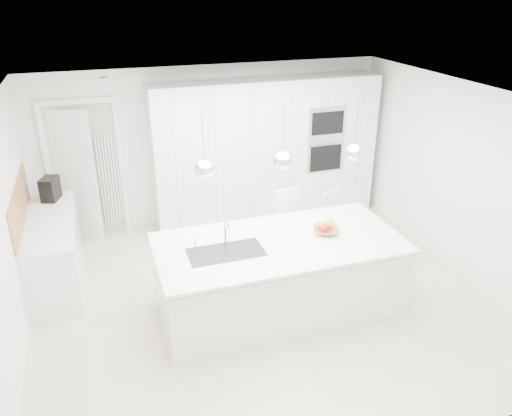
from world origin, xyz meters
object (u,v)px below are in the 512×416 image
object	(u,v)px
fruit_bowl	(326,230)
bar_stool_left	(289,232)
espresso_machine	(50,189)
island_base	(280,278)
bar_stool_right	(333,228)

from	to	relation	value
fruit_bowl	bar_stool_left	xyz separation A→B (m)	(-0.16, 0.77, -0.38)
fruit_bowl	espresso_machine	distance (m)	3.77
island_base	bar_stool_right	world-z (taller)	bar_stool_right
island_base	bar_stool_right	distance (m)	1.41
island_base	espresso_machine	world-z (taller)	espresso_machine
bar_stool_left	bar_stool_right	xyz separation A→B (m)	(0.68, 0.02, -0.06)
espresso_machine	bar_stool_left	xyz separation A→B (m)	(2.97, -1.33, -0.50)
bar_stool_left	fruit_bowl	bearing A→B (deg)	-87.59
bar_stool_right	island_base	bearing A→B (deg)	-163.03
island_base	bar_stool_right	xyz separation A→B (m)	(1.12, 0.86, 0.07)
fruit_bowl	bar_stool_right	distance (m)	1.04
island_base	fruit_bowl	bearing A→B (deg)	6.59
fruit_bowl	espresso_machine	xyz separation A→B (m)	(-3.13, 2.10, 0.12)
fruit_bowl	bar_stool_left	world-z (taller)	bar_stool_left
island_base	bar_stool_left	distance (m)	0.96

